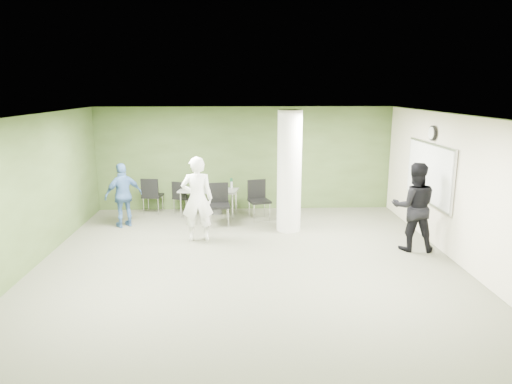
{
  "coord_description": "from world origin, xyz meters",
  "views": [
    {
      "loc": [
        -0.16,
        -8.28,
        3.27
      ],
      "look_at": [
        0.2,
        1.0,
        1.15
      ],
      "focal_mm": 32.0,
      "sensor_mm": 36.0,
      "label": 1
    }
  ],
  "objects_px": {
    "woman_white": "(197,199)",
    "man_black": "(414,207)",
    "folding_table": "(210,191)",
    "man_blue": "(124,195)",
    "chair_back_left": "(152,193)"
  },
  "relations": [
    {
      "from": "woman_white",
      "to": "man_black",
      "type": "xyz_separation_m",
      "value": [
        4.47,
        -0.78,
        -0.02
      ]
    },
    {
      "from": "folding_table",
      "to": "man_blue",
      "type": "height_order",
      "value": "man_blue"
    },
    {
      "from": "man_black",
      "to": "chair_back_left",
      "type": "bearing_deg",
      "value": -17.93
    },
    {
      "from": "folding_table",
      "to": "woman_white",
      "type": "distance_m",
      "value": 1.95
    },
    {
      "from": "chair_back_left",
      "to": "woman_white",
      "type": "bearing_deg",
      "value": 130.19
    },
    {
      "from": "chair_back_left",
      "to": "woman_white",
      "type": "xyz_separation_m",
      "value": [
        1.41,
        -2.21,
        0.36
      ]
    },
    {
      "from": "man_blue",
      "to": "folding_table",
      "type": "bearing_deg",
      "value": 169.05
    },
    {
      "from": "folding_table",
      "to": "man_black",
      "type": "bearing_deg",
      "value": -22.75
    },
    {
      "from": "folding_table",
      "to": "man_black",
      "type": "relative_size",
      "value": 0.87
    },
    {
      "from": "folding_table",
      "to": "man_blue",
      "type": "distance_m",
      "value": 2.17
    },
    {
      "from": "woman_white",
      "to": "man_blue",
      "type": "distance_m",
      "value": 2.16
    },
    {
      "from": "man_black",
      "to": "man_blue",
      "type": "xyz_separation_m",
      "value": [
        -6.32,
        1.87,
        -0.14
      ]
    },
    {
      "from": "folding_table",
      "to": "chair_back_left",
      "type": "relative_size",
      "value": 1.63
    },
    {
      "from": "woman_white",
      "to": "man_blue",
      "type": "height_order",
      "value": "woman_white"
    },
    {
      "from": "chair_back_left",
      "to": "man_blue",
      "type": "distance_m",
      "value": 1.23
    }
  ]
}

